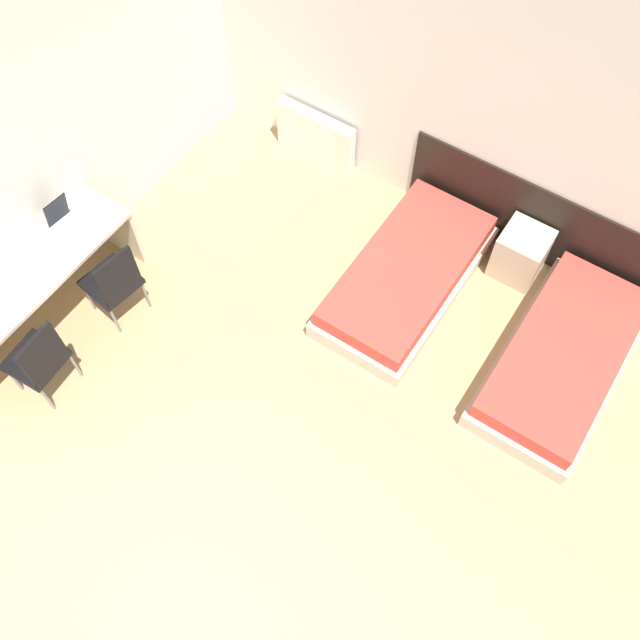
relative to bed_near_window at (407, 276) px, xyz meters
name	(u,v)px	position (x,y,z in m)	size (l,w,h in m)	color
ground_plane	(138,594)	(-0.27, -3.41, -0.18)	(20.00, 20.00, 0.00)	tan
wall_back	(454,98)	(-0.27, 1.00, 1.17)	(5.84, 0.05, 2.70)	silver
wall_left	(48,141)	(-2.72, -1.21, 1.17)	(0.05, 5.38, 2.70)	silver
headboard_panel	(537,224)	(0.76, 0.97, 0.26)	(2.54, 0.03, 0.87)	black
bed_near_window	(407,276)	(0.00, 0.00, 0.00)	(0.92, 1.87, 0.37)	beige
bed_near_door	(562,359)	(1.51, 0.00, 0.00)	(0.92, 1.87, 0.37)	beige
nightstand	(521,253)	(0.76, 0.73, 0.08)	(0.41, 0.41, 0.52)	beige
radiator	(316,136)	(-1.58, 0.88, 0.10)	(0.86, 0.12, 0.55)	silver
desk	(33,286)	(-2.41, -2.06, 0.41)	(0.56, 1.93, 0.75)	beige
chair_near_laptop	(114,281)	(-1.94, -1.62, 0.33)	(0.47, 0.47, 0.93)	black
chair_near_notebook	(39,359)	(-1.94, -2.50, 0.33)	(0.44, 0.44, 0.93)	black
laptop	(67,223)	(-2.46, -1.52, 0.64)	(0.34, 0.25, 0.33)	silver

